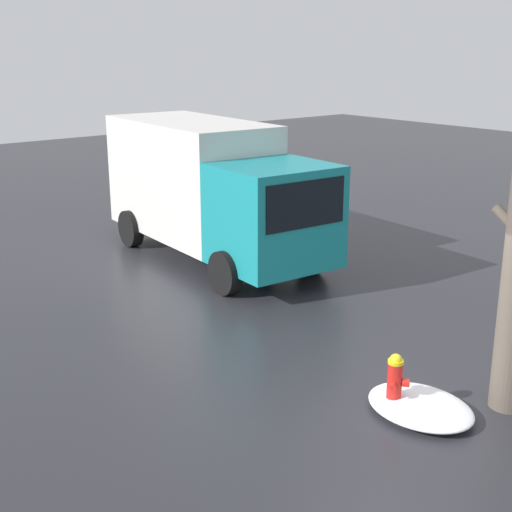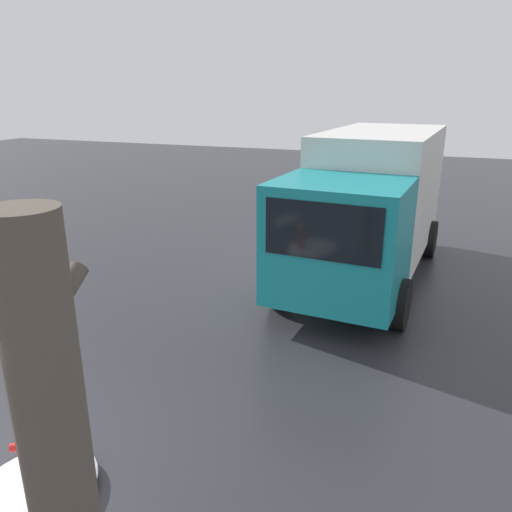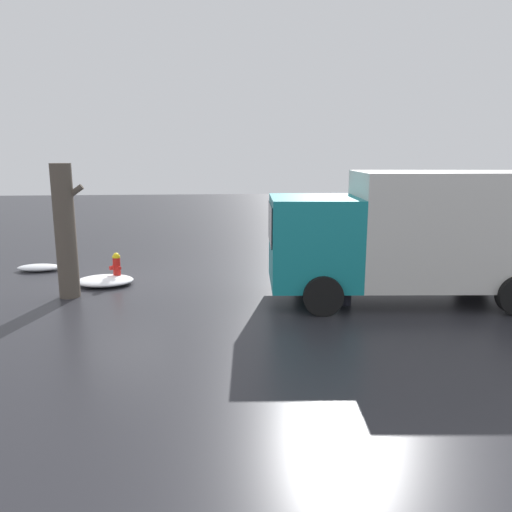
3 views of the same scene
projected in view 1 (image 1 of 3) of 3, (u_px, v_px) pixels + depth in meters
name	position (u px, v px, depth m)	size (l,w,h in m)	color
ground_plane	(393.00, 410.00, 9.85)	(60.00, 60.00, 0.00)	#28282D
fire_hydrant	(395.00, 382.00, 9.72)	(0.35, 0.38, 0.85)	red
delivery_truck	(211.00, 187.00, 16.36)	(6.76, 2.89, 3.13)	teal
pedestrian	(265.00, 228.00, 15.43)	(0.40, 0.40, 1.85)	#23232D
snow_pile_by_hydrant	(420.00, 406.00, 9.72)	(1.54, 1.21, 0.23)	white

